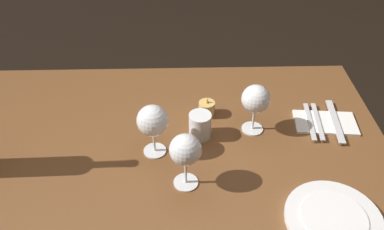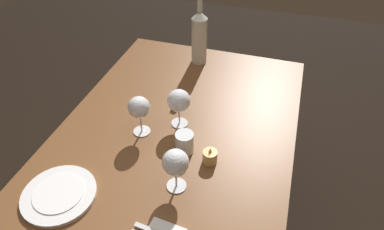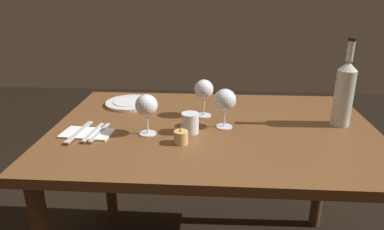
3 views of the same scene
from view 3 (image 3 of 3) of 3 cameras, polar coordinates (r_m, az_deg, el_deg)
dining_table at (r=1.48m, az=3.55°, el=-5.10°), size 1.30×0.90×0.74m
wine_glass_left at (r=1.41m, az=5.42°, el=2.27°), size 0.09×0.09×0.16m
wine_glass_right at (r=1.34m, az=-7.22°, el=1.40°), size 0.09×0.09×0.16m
wine_glass_centre at (r=1.52m, az=2.01°, el=4.02°), size 0.08×0.08×0.16m
wine_bottle at (r=1.54m, az=23.32°, el=3.37°), size 0.08×0.08×0.36m
water_tumbler at (r=1.37m, az=-0.19°, el=-1.46°), size 0.07×0.07×0.08m
votive_candle at (r=1.29m, az=-1.66°, el=-3.65°), size 0.05×0.05×0.07m
dinner_plate at (r=1.73m, az=-9.77°, el=1.93°), size 0.24×0.24×0.02m
folded_napkin at (r=1.43m, az=-16.41°, el=-2.86°), size 0.20×0.13×0.01m
fork_inner at (r=1.42m, az=-15.49°, el=-2.66°), size 0.03×0.18×0.00m
fork_outer at (r=1.41m, az=-14.53°, el=-2.70°), size 0.03×0.18×0.00m
table_knife at (r=1.44m, az=-17.56°, el=-2.57°), size 0.04×0.21×0.00m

